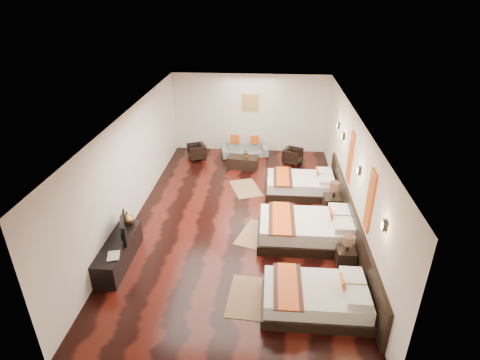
# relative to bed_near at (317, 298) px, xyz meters

# --- Properties ---
(floor) EXTENTS (5.50, 9.50, 0.01)m
(floor) POSITION_rel_bed_near_xyz_m (-1.70, 3.12, -0.26)
(floor) COLOR black
(floor) RESTS_ON ground
(ceiling) EXTENTS (5.50, 9.50, 0.01)m
(ceiling) POSITION_rel_bed_near_xyz_m (-1.70, 3.12, 2.54)
(ceiling) COLOR white
(ceiling) RESTS_ON floor
(back_wall) EXTENTS (5.50, 0.01, 2.80)m
(back_wall) POSITION_rel_bed_near_xyz_m (-1.70, 7.87, 1.14)
(back_wall) COLOR silver
(back_wall) RESTS_ON floor
(left_wall) EXTENTS (0.01, 9.50, 2.80)m
(left_wall) POSITION_rel_bed_near_xyz_m (-4.45, 3.12, 1.14)
(left_wall) COLOR silver
(left_wall) RESTS_ON floor
(right_wall) EXTENTS (0.01, 9.50, 2.80)m
(right_wall) POSITION_rel_bed_near_xyz_m (1.05, 3.12, 1.14)
(right_wall) COLOR silver
(right_wall) RESTS_ON floor
(headboard_panel) EXTENTS (0.08, 6.60, 0.90)m
(headboard_panel) POSITION_rel_bed_near_xyz_m (1.01, 2.32, 0.19)
(headboard_panel) COLOR black
(headboard_panel) RESTS_ON floor
(bed_near) EXTENTS (2.02, 1.27, 0.77)m
(bed_near) POSITION_rel_bed_near_xyz_m (0.00, 0.00, 0.00)
(bed_near) COLOR black
(bed_near) RESTS_ON floor
(bed_mid) EXTENTS (2.32, 1.46, 0.89)m
(bed_mid) POSITION_rel_bed_near_xyz_m (0.00, 2.22, 0.04)
(bed_mid) COLOR black
(bed_mid) RESTS_ON floor
(bed_far) EXTENTS (2.03, 1.27, 0.77)m
(bed_far) POSITION_rel_bed_near_xyz_m (0.00, 4.62, 0.00)
(bed_far) COLOR black
(bed_far) RESTS_ON floor
(nightstand_a) EXTENTS (0.40, 0.40, 0.79)m
(nightstand_a) POSITION_rel_bed_near_xyz_m (0.75, 1.29, 0.01)
(nightstand_a) COLOR black
(nightstand_a) RESTS_ON floor
(nightstand_b) EXTENTS (0.48, 0.48, 0.95)m
(nightstand_b) POSITION_rel_bed_near_xyz_m (0.75, 3.48, 0.07)
(nightstand_b) COLOR black
(nightstand_b) RESTS_ON floor
(jute_mat_near) EXTENTS (0.83, 1.25, 0.01)m
(jute_mat_near) POSITION_rel_bed_near_xyz_m (-1.31, 0.19, -0.26)
(jute_mat_near) COLOR olive
(jute_mat_near) RESTS_ON floor
(jute_mat_mid) EXTENTS (1.08, 1.37, 0.01)m
(jute_mat_mid) POSITION_rel_bed_near_xyz_m (-1.23, 2.36, -0.26)
(jute_mat_mid) COLOR olive
(jute_mat_mid) RESTS_ON floor
(jute_mat_far) EXTENTS (1.11, 1.38, 0.01)m
(jute_mat_far) POSITION_rel_bed_near_xyz_m (-1.64, 4.76, -0.26)
(jute_mat_far) COLOR olive
(jute_mat_far) RESTS_ON floor
(tv_console) EXTENTS (0.50, 1.80, 0.55)m
(tv_console) POSITION_rel_bed_near_xyz_m (-4.20, 1.04, 0.01)
(tv_console) COLOR black
(tv_console) RESTS_ON floor
(tv) EXTENTS (0.39, 0.82, 0.48)m
(tv) POSITION_rel_bed_near_xyz_m (-4.15, 1.22, 0.53)
(tv) COLOR black
(tv) RESTS_ON tv_console
(book) EXTENTS (0.32, 0.38, 0.03)m
(book) POSITION_rel_bed_near_xyz_m (-4.20, 0.52, 0.30)
(book) COLOR black
(book) RESTS_ON tv_console
(figurine) EXTENTS (0.32, 0.32, 0.31)m
(figurine) POSITION_rel_bed_near_xyz_m (-4.20, 1.77, 0.44)
(figurine) COLOR brown
(figurine) RESTS_ON tv_console
(sofa) EXTENTS (1.73, 0.95, 0.48)m
(sofa) POSITION_rel_bed_near_xyz_m (-1.84, 7.29, -0.02)
(sofa) COLOR slate
(sofa) RESTS_ON floor
(armchair_left) EXTENTS (0.78, 0.77, 0.54)m
(armchair_left) POSITION_rel_bed_near_xyz_m (-3.52, 6.88, 0.01)
(armchair_left) COLOR black
(armchair_left) RESTS_ON floor
(armchair_right) EXTENTS (0.77, 0.76, 0.54)m
(armchair_right) POSITION_rel_bed_near_xyz_m (-0.16, 6.75, 0.00)
(armchair_right) COLOR black
(armchair_right) RESTS_ON floor
(coffee_table) EXTENTS (1.05, 0.61, 0.40)m
(coffee_table) POSITION_rel_bed_near_xyz_m (-1.84, 6.24, -0.06)
(coffee_table) COLOR black
(coffee_table) RESTS_ON floor
(table_plant) EXTENTS (0.32, 0.30, 0.29)m
(table_plant) POSITION_rel_bed_near_xyz_m (-1.72, 6.23, 0.28)
(table_plant) COLOR #266120
(table_plant) RESTS_ON coffee_table
(orange_panel_a) EXTENTS (0.04, 0.40, 1.30)m
(orange_panel_a) POSITION_rel_bed_near_xyz_m (1.03, 1.22, 1.44)
(orange_panel_a) COLOR #D86014
(orange_panel_a) RESTS_ON right_wall
(orange_panel_b) EXTENTS (0.04, 0.40, 1.30)m
(orange_panel_b) POSITION_rel_bed_near_xyz_m (1.03, 3.42, 1.44)
(orange_panel_b) COLOR #D86014
(orange_panel_b) RESTS_ON right_wall
(sconce_near) EXTENTS (0.07, 0.12, 0.18)m
(sconce_near) POSITION_rel_bed_near_xyz_m (1.01, 0.12, 1.59)
(sconce_near) COLOR black
(sconce_near) RESTS_ON right_wall
(sconce_mid) EXTENTS (0.07, 0.12, 0.18)m
(sconce_mid) POSITION_rel_bed_near_xyz_m (1.01, 2.32, 1.59)
(sconce_mid) COLOR black
(sconce_mid) RESTS_ON right_wall
(sconce_far) EXTENTS (0.07, 0.12, 0.18)m
(sconce_far) POSITION_rel_bed_near_xyz_m (1.01, 4.52, 1.59)
(sconce_far) COLOR black
(sconce_far) RESTS_ON right_wall
(sconce_lounge) EXTENTS (0.07, 0.12, 0.18)m
(sconce_lounge) POSITION_rel_bed_near_xyz_m (1.01, 5.42, 1.59)
(sconce_lounge) COLOR black
(sconce_lounge) RESTS_ON right_wall
(gold_artwork) EXTENTS (0.60, 0.04, 0.60)m
(gold_artwork) POSITION_rel_bed_near_xyz_m (-1.70, 7.85, 1.54)
(gold_artwork) COLOR #AD873F
(gold_artwork) RESTS_ON back_wall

